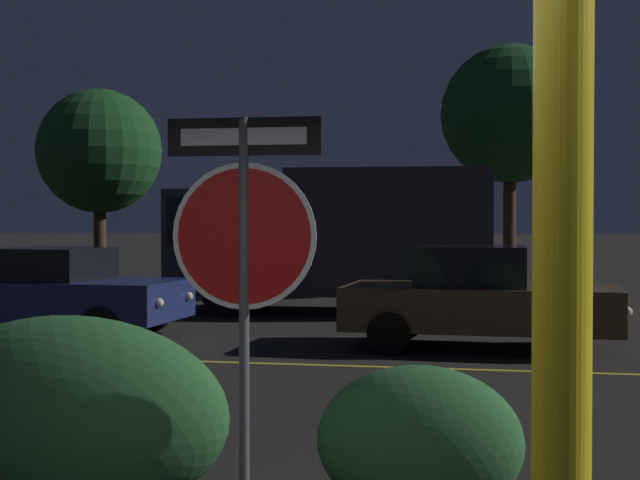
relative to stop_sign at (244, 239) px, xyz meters
The scene contains 11 objects.
road_center_stripe 6.48m from the stop_sign, 86.83° to the left, with size 34.76×0.12×0.01m, color gold.
stop_sign is the anchor object (origin of this frame).
yellow_pole_right 2.89m from the stop_sign, 56.49° to the right, with size 0.17×0.17×3.08m, color yellow.
hedge_bush_2 1.67m from the stop_sign, 169.54° to the left, with size 2.11×0.91×1.26m, color #285B2D.
hedge_bush_3 1.68m from the stop_sign, 27.51° to the left, with size 1.29×0.72×0.96m, color #2D6633.
passing_car_1 9.95m from the stop_sign, 123.12° to the left, with size 4.15×2.19×1.43m.
passing_car_2 8.27m from the stop_sign, 80.93° to the left, with size 4.05×2.08×1.50m.
delivery_truck 13.04m from the stop_sign, 97.93° to the left, with size 6.53×2.85×2.89m.
street_lamp 13.62m from the stop_sign, 78.38° to the left, with size 0.48×0.48×6.47m.
tree_0 18.54m from the stop_sign, 83.71° to the left, with size 3.52×3.52×6.35m.
tree_1 19.10m from the stop_sign, 116.82° to the left, with size 3.26×3.26×5.33m.
Camera 1 is at (1.03, -3.01, 1.85)m, focal length 50.00 mm.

